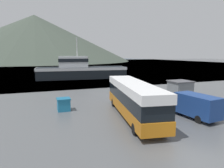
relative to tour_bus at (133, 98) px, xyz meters
name	(u,v)px	position (x,y,z in m)	size (l,w,h in m)	color
ground_plane	(198,159)	(0.09, -8.46, -1.90)	(400.00, 400.00, 0.00)	#515456
water_surface	(50,62)	(0.09, 136.89, -1.90)	(240.00, 240.00, 0.00)	#3D5160
hill_backdrop	(35,38)	(-9.45, 171.78, 17.71)	(162.44, 162.44, 39.23)	#3D473D
tour_bus	(133,98)	(0.00, 0.00, 0.00)	(4.51, 12.39, 3.39)	#B26614
delivery_van	(192,105)	(5.34, -2.05, -0.68)	(2.48, 6.15, 2.29)	navy
fishing_boat	(80,70)	(1.55, 32.84, 0.21)	(22.38, 8.21, 10.11)	black
storage_bin	(64,104)	(-6.04, 4.55, -1.20)	(1.42, 1.41, 1.37)	teal
dock_kiosk	(180,89)	(9.87, 5.30, -0.68)	(2.89, 2.69, 2.43)	slate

